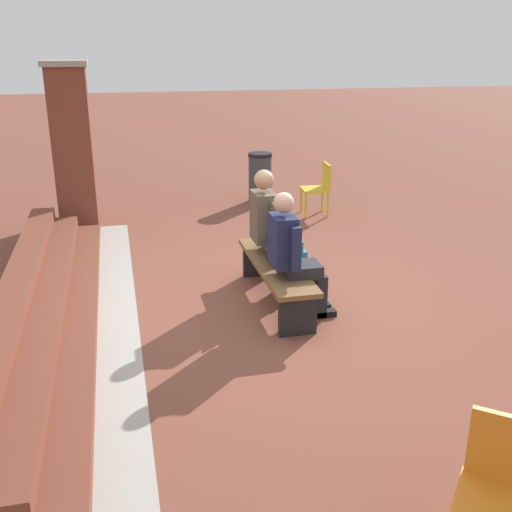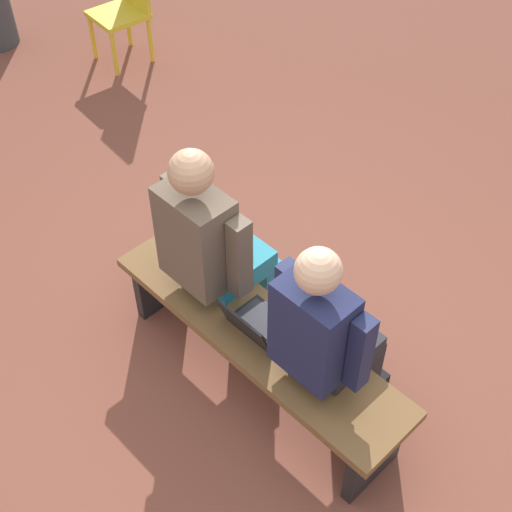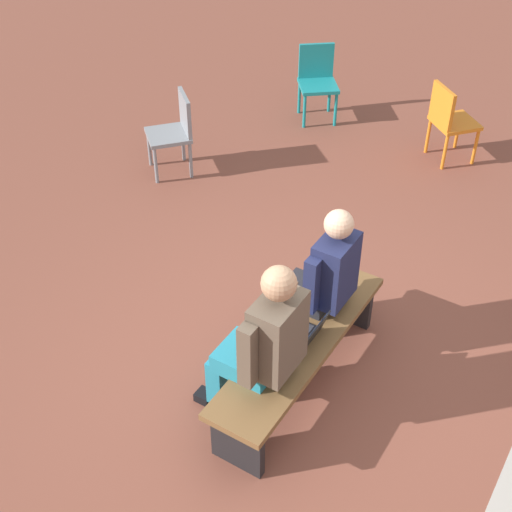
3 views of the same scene
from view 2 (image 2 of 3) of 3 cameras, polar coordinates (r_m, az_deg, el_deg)
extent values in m
plane|color=brown|center=(3.98, 0.21, -10.39)|extent=(60.00, 60.00, 0.00)
cube|color=brown|center=(3.66, 0.12, -6.08)|extent=(1.80, 0.44, 0.05)
cube|color=black|center=(3.58, 9.43, -15.48)|extent=(0.06, 0.37, 0.40)
cube|color=black|center=(4.24, -7.47, -1.81)|extent=(0.06, 0.37, 0.40)
cube|color=#232328|center=(3.52, 6.50, -7.35)|extent=(0.31, 0.37, 0.13)
cube|color=#232328|center=(3.81, 8.92, -8.99)|extent=(0.10, 0.11, 0.45)
cube|color=black|center=(4.00, 9.12, -10.13)|extent=(0.10, 0.22, 0.06)
cube|color=#232328|center=(3.86, 7.03, -7.60)|extent=(0.10, 0.11, 0.45)
cube|color=black|center=(4.05, 7.30, -8.78)|extent=(0.10, 0.22, 0.06)
cube|color=#1E2347|center=(3.17, 4.57, -5.94)|extent=(0.35, 0.22, 0.51)
cube|color=maroon|center=(3.26, 5.89, -5.22)|extent=(0.05, 0.01, 0.31)
cube|color=#1E2347|center=(3.14, 8.33, -7.72)|extent=(0.08, 0.09, 0.44)
cube|color=#1E2347|center=(3.31, 2.49, -3.39)|extent=(0.08, 0.09, 0.44)
sphere|color=#DBAD89|center=(2.88, 5.00, -1.20)|extent=(0.20, 0.20, 0.20)
cube|color=teal|center=(3.87, -2.06, -0.59)|extent=(0.34, 0.39, 0.14)
cube|color=teal|center=(4.12, 0.89, -2.56)|extent=(0.11, 0.12, 0.45)
cube|color=black|center=(4.30, 1.42, -3.84)|extent=(0.11, 0.24, 0.07)
cube|color=teal|center=(4.21, -0.82, -1.27)|extent=(0.11, 0.12, 0.45)
cube|color=black|center=(4.38, -0.23, -2.57)|extent=(0.11, 0.24, 0.07)
cube|color=brown|center=(3.52, -4.80, 1.49)|extent=(0.37, 0.24, 0.55)
cube|color=brown|center=(3.44, -1.33, -0.15)|extent=(0.09, 0.10, 0.47)
cube|color=brown|center=(3.71, -6.37, 3.62)|extent=(0.09, 0.10, 0.47)
sphere|color=tan|center=(3.25, -5.24, 6.72)|extent=(0.22, 0.22, 0.22)
cube|color=black|center=(3.65, 0.62, -5.45)|extent=(0.32, 0.22, 0.02)
cube|color=#2D2D33|center=(3.65, 0.74, -5.24)|extent=(0.29, 0.15, 0.00)
cube|color=black|center=(3.51, -1.01, -5.63)|extent=(0.32, 0.07, 0.19)
cube|color=#33519E|center=(3.51, -0.91, -5.56)|extent=(0.28, 0.06, 0.17)
cube|color=gold|center=(6.44, -10.99, 18.41)|extent=(0.46, 0.46, 0.04)
cylinder|color=gold|center=(6.62, -12.93, 16.69)|extent=(0.04, 0.04, 0.40)
cylinder|color=gold|center=(6.33, -11.26, 15.58)|extent=(0.04, 0.04, 0.40)
cylinder|color=gold|center=(6.76, -10.19, 17.78)|extent=(0.04, 0.04, 0.40)
cylinder|color=gold|center=(6.48, -8.44, 16.71)|extent=(0.04, 0.04, 0.40)
camera|label=1|loc=(4.20, 118.96, -37.98)|focal=42.00mm
camera|label=3|loc=(4.76, -60.19, 37.15)|focal=50.00mm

